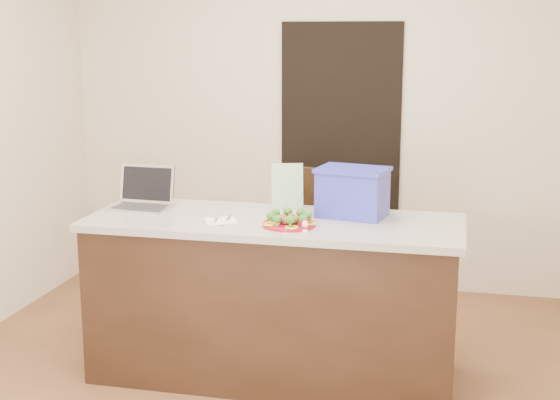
% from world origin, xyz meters
% --- Properties ---
extents(ground, '(4.00, 4.00, 0.00)m').
position_xyz_m(ground, '(0.00, 0.00, 0.00)').
color(ground, brown).
rests_on(ground, ground).
extents(room_shell, '(4.00, 4.00, 4.00)m').
position_xyz_m(room_shell, '(0.00, 0.00, 1.62)').
color(room_shell, white).
rests_on(room_shell, ground).
extents(doorway, '(0.90, 0.02, 2.00)m').
position_xyz_m(doorway, '(0.10, 1.98, 1.00)').
color(doorway, black).
rests_on(doorway, ground).
extents(island, '(2.06, 0.76, 0.92)m').
position_xyz_m(island, '(0.00, 0.25, 0.46)').
color(island, black).
rests_on(island, ground).
extents(plate, '(0.28, 0.28, 0.02)m').
position_xyz_m(plate, '(0.12, 0.12, 0.93)').
color(plate, maroon).
rests_on(plate, island).
extents(meatballs, '(0.11, 0.11, 0.04)m').
position_xyz_m(meatballs, '(0.12, 0.11, 0.96)').
color(meatballs, brown).
rests_on(meatballs, plate).
extents(broccoli, '(0.23, 0.23, 0.04)m').
position_xyz_m(broccoli, '(0.12, 0.12, 0.98)').
color(broccoli, '#1E5015').
rests_on(broccoli, plate).
extents(pepper_rings, '(0.27, 0.28, 0.01)m').
position_xyz_m(pepper_rings, '(0.12, 0.12, 0.94)').
color(pepper_rings, yellow).
rests_on(pepper_rings, plate).
extents(napkin, '(0.22, 0.22, 0.01)m').
position_xyz_m(napkin, '(-0.27, 0.13, 0.92)').
color(napkin, silver).
rests_on(napkin, island).
extents(fork, '(0.04, 0.14, 0.00)m').
position_xyz_m(fork, '(-0.29, 0.14, 0.93)').
color(fork, silver).
rests_on(fork, napkin).
extents(knife, '(0.04, 0.22, 0.01)m').
position_xyz_m(knife, '(-0.24, 0.11, 0.93)').
color(knife, white).
rests_on(knife, napkin).
extents(yogurt_bottle, '(0.03, 0.03, 0.07)m').
position_xyz_m(yogurt_bottle, '(0.22, 0.02, 0.95)').
color(yogurt_bottle, white).
rests_on(yogurt_bottle, island).
extents(laptop, '(0.35, 0.28, 0.24)m').
position_xyz_m(laptop, '(-0.81, 0.37, 0.98)').
color(laptop, silver).
rests_on(laptop, island).
extents(leaflet, '(0.19, 0.09, 0.26)m').
position_xyz_m(leaflet, '(0.01, 0.54, 1.05)').
color(leaflet, silver).
rests_on(leaflet, island).
extents(blue_box, '(0.42, 0.34, 0.27)m').
position_xyz_m(blue_box, '(0.41, 0.41, 1.06)').
color(blue_box, '#2F31AB').
rests_on(blue_box, island).
extents(chair, '(0.59, 0.60, 1.07)m').
position_xyz_m(chair, '(0.03, 0.96, 0.61)').
color(chair, black).
rests_on(chair, ground).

